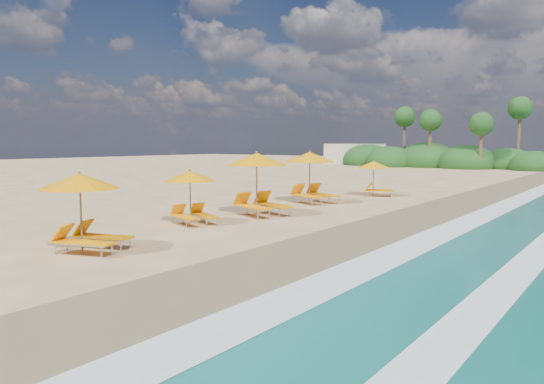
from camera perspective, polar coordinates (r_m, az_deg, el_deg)
The scene contains 10 objects.
ground at distance 17.96m, azimuth 0.00°, elevation -3.81°, with size 160.00×160.00×0.00m, color #D5B27D.
wet_sand at distance 15.89m, azimuth 11.61°, elevation -5.16°, with size 4.00×160.00×0.01m, color olive.
surf_foam at distance 14.95m, azimuth 21.02°, elevation -6.03°, with size 4.00×160.00×0.01m.
station_1 at distance 14.39m, azimuth -20.62°, elevation -1.58°, with size 2.84×2.79×2.20m.
station_2 at distance 18.30m, azimuth -9.20°, elevation -0.17°, with size 2.56×2.52×2.00m.
station_3 at distance 20.24m, azimuth -1.47°, elevation 1.45°, with size 3.33×3.26×2.62m.
station_4 at distance 24.46m, azimuth 4.63°, elevation 2.12°, with size 3.33×3.27×2.58m.
station_5 at distance 28.16m, azimuth 11.90°, elevation 1.81°, with size 2.62×2.61×1.99m.
treeline at distance 63.12m, azimuth 18.15°, elevation 3.63°, with size 25.80×8.80×9.74m.
beach_building at distance 70.21m, azimuth 9.48°, elevation 4.35°, with size 7.00×5.00×2.80m, color beige.
Camera 1 is at (10.71, -14.10, 2.97)m, focal length 32.73 mm.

